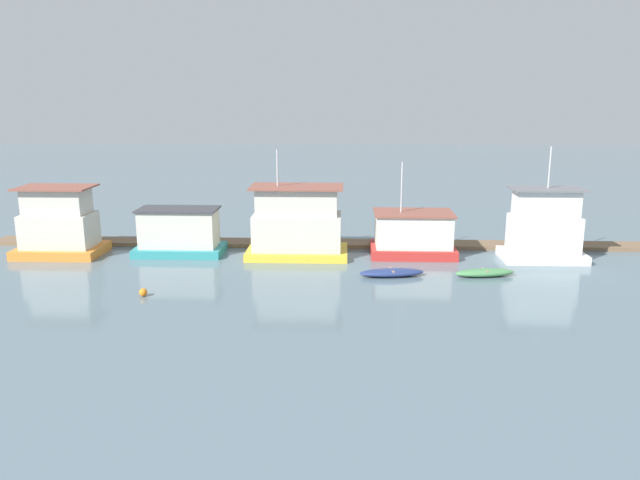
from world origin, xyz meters
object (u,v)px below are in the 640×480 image
Objects in this scene: houseboat_yellow at (297,225)px; houseboat_red at (413,235)px; houseboat_orange at (59,226)px; dinghy_green at (485,273)px; houseboat_teal at (179,233)px; buoy_orange at (143,292)px; dinghy_navy at (392,273)px; houseboat_white at (544,229)px.

houseboat_yellow is 8.40m from houseboat_red.
houseboat_orange is 1.48× the size of dinghy_green.
buoy_orange is (0.41, -9.85, -1.34)m from houseboat_teal.
dinghy_navy is at bearing -19.13° from houseboat_teal.
houseboat_yellow is 0.96× the size of houseboat_white.
buoy_orange is at bearing -160.25° from houseboat_white.
houseboat_white is at bearing 0.03° from houseboat_orange.
houseboat_red is 6.88m from dinghy_green.
houseboat_teal is 0.83× the size of houseboat_yellow.
houseboat_white is 1.84× the size of dinghy_navy.
dinghy_navy is (15.10, -5.24, -1.32)m from houseboat_teal.
buoy_orange is (8.97, -9.16, -1.93)m from houseboat_orange.
dinghy_navy is at bearing -37.47° from houseboat_yellow.
houseboat_yellow is at bearing -1.93° from houseboat_teal.
dinghy_green is at bearing -52.89° from houseboat_red.
houseboat_yellow is 12.79m from buoy_orange.
dinghy_green is at bearing -138.54° from houseboat_white.
houseboat_white is (17.34, -0.38, -0.06)m from houseboat_yellow.
dinghy_green is (29.62, -4.33, -1.91)m from houseboat_orange.
dinghy_green is at bearing -8.32° from houseboat_orange.
houseboat_red is at bearing 31.67° from buoy_orange.
houseboat_orange is at bearing 171.68° from dinghy_green.
houseboat_yellow is (8.64, -0.29, 0.73)m from houseboat_teal.
houseboat_orange is 17.21m from houseboat_yellow.
dinghy_green is at bearing 2.07° from dinghy_navy.
houseboat_red is at bearing 127.11° from dinghy_green.
buoy_orange is (-20.65, -4.83, -0.02)m from dinghy_green.
houseboat_orange is 8.61m from houseboat_teal.
houseboat_yellow is at bearing -175.46° from houseboat_red.
houseboat_yellow reaches higher than houseboat_orange.
houseboat_red is 14.35× the size of buoy_orange.
houseboat_red is at bearing 71.43° from dinghy_navy.
houseboat_teal is 13.54× the size of buoy_orange.
dinghy_green is (4.08, -5.39, -1.25)m from houseboat_red.
dinghy_green is (12.42, -4.73, -2.04)m from houseboat_yellow.
houseboat_white reaches higher than houseboat_teal.
houseboat_yellow is at bearing 159.14° from dinghy_green.
houseboat_yellow is at bearing 1.33° from houseboat_orange.
houseboat_white reaches higher than buoy_orange.
houseboat_teal is at bearing 92.38° from buoy_orange.
dinghy_green is at bearing -13.41° from houseboat_teal.
buoy_orange is (-16.57, -10.22, -1.27)m from houseboat_red.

